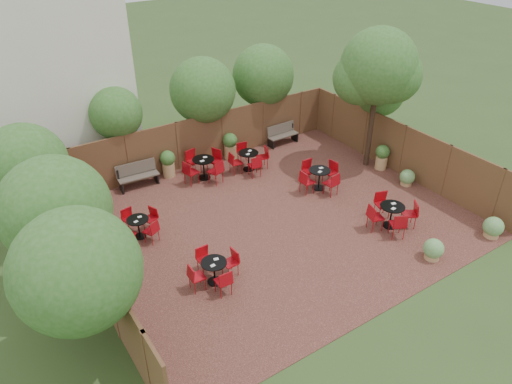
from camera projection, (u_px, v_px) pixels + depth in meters
ground at (273, 221)px, 16.17m from camera, size 80.00×80.00×0.00m
courtyard_paving at (273, 221)px, 16.17m from camera, size 12.00×10.00×0.02m
fence_back at (201, 140)px, 19.21m from camera, size 12.00×0.08×2.00m
fence_left at (89, 261)px, 12.83m from camera, size 0.08×10.00×2.00m
fence_right at (402, 150)px, 18.48m from camera, size 0.08×10.00×2.00m
neighbour_building at (48, 65)px, 17.66m from camera, size 5.00×4.00×8.00m
overhang_foliage at (167, 137)px, 15.32m from camera, size 15.60×10.94×2.71m
courtyard_tree at (378, 71)px, 17.53m from camera, size 2.91×2.83×5.42m
park_bench_left at (138, 175)px, 17.85m from camera, size 1.53×0.58×0.93m
park_bench_right at (282, 134)px, 20.97m from camera, size 1.42×0.49×0.87m
bistro_tables at (260, 194)px, 16.77m from camera, size 8.59×7.83×0.94m
planters at (201, 166)px, 18.17m from camera, size 11.89×4.64×1.16m
low_shrubs at (447, 219)px, 15.70m from camera, size 3.29×4.31×0.68m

